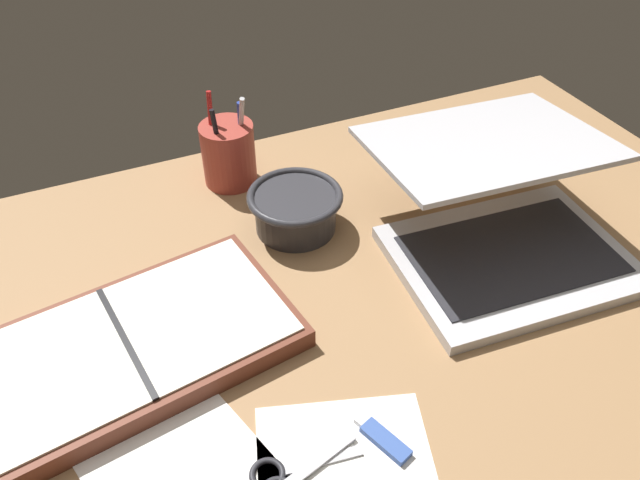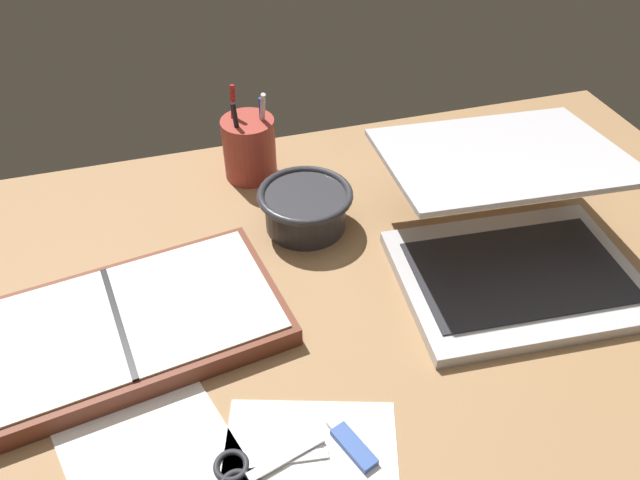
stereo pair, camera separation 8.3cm
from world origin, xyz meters
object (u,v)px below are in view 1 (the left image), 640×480
(laptop, at_px, (502,218))
(scissors, at_px, (284,478))
(planner, at_px, (128,348))
(bowl, at_px, (295,209))
(pen_cup, at_px, (229,153))

(laptop, xyz_separation_m, scissors, (-0.42, -0.21, -0.05))
(planner, distance_m, scissors, 0.26)
(bowl, distance_m, scissors, 0.42)
(pen_cup, bearing_deg, laptop, -46.77)
(planner, bearing_deg, bowl, 19.08)
(bowl, xyz_separation_m, pen_cup, (-0.05, 0.16, 0.02))
(bowl, relative_size, scissors, 1.17)
(laptop, xyz_separation_m, planner, (-0.54, 0.01, -0.04))
(laptop, relative_size, pen_cup, 2.37)
(laptop, height_order, pen_cup, pen_cup)
(laptop, distance_m, planner, 0.54)
(bowl, height_order, planner, bowl)
(bowl, height_order, scissors, bowl)
(planner, bearing_deg, pen_cup, 44.52)
(pen_cup, xyz_separation_m, scissors, (-0.12, -0.54, -0.05))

